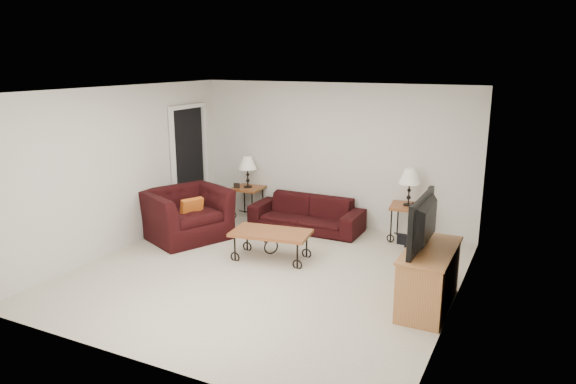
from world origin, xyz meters
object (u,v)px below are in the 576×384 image
at_px(lamp_right, 409,187).
at_px(tv_stand, 429,278).
at_px(armchair, 186,214).
at_px(television, 431,223).
at_px(side_table_left, 248,202).
at_px(coffee_table, 271,245).
at_px(side_table_right, 407,223).
at_px(lamp_left, 248,172).
at_px(sofa, 306,213).
at_px(backpack, 407,235).

bearing_deg(lamp_right, tv_stand, -70.15).
relative_size(lamp_right, armchair, 0.48).
xyz_separation_m(armchair, television, (4.08, -0.77, 0.64)).
distance_m(armchair, television, 4.21).
distance_m(lamp_right, armchair, 3.64).
relative_size(side_table_left, lamp_right, 0.96).
distance_m(side_table_left, armchair, 1.51).
bearing_deg(coffee_table, side_table_right, 46.81).
distance_m(side_table_right, lamp_left, 3.04).
relative_size(coffee_table, television, 1.05).
distance_m(lamp_left, lamp_right, 2.99).
height_order(sofa, coffee_table, sofa).
distance_m(lamp_left, armchair, 1.58).
height_order(sofa, tv_stand, tv_stand).
xyz_separation_m(coffee_table, tv_stand, (2.41, -0.54, 0.15)).
bearing_deg(lamp_right, television, -70.60).
bearing_deg(television, lamp_left, -120.73).
xyz_separation_m(lamp_right, tv_stand, (0.81, -2.25, -0.53)).
relative_size(sofa, armchair, 1.54).
height_order(coffee_table, armchair, armchair).
xyz_separation_m(lamp_left, television, (3.78, -2.25, 0.18)).
distance_m(coffee_table, backpack, 2.14).
height_order(side_table_right, lamp_left, lamp_left).
bearing_deg(sofa, armchair, -140.62).
bearing_deg(coffee_table, television, -12.84).
bearing_deg(television, lamp_right, -160.60).
relative_size(armchair, tv_stand, 1.03).
bearing_deg(armchair, sofa, -26.26).
distance_m(sofa, side_table_left, 1.29).
xyz_separation_m(coffee_table, backpack, (1.71, 1.29, 0.03)).
relative_size(lamp_left, television, 0.53).
relative_size(side_table_left, coffee_table, 0.50).
relative_size(lamp_left, armchair, 0.46).
height_order(armchair, television, television).
relative_size(sofa, lamp_left, 3.37).
distance_m(side_table_right, lamp_right, 0.60).
height_order(side_table_left, side_table_right, side_table_right).
distance_m(sofa, coffee_table, 1.53).
xyz_separation_m(sofa, television, (2.51, -2.07, 0.76)).
xyz_separation_m(side_table_right, television, (0.79, -2.25, 0.75)).
xyz_separation_m(side_table_left, armchair, (-0.31, -1.48, 0.12)).
distance_m(coffee_table, armchair, 1.72).
bearing_deg(tv_stand, side_table_right, 109.85).
height_order(lamp_left, lamp_right, lamp_right).
distance_m(side_table_right, armchair, 3.61).
bearing_deg(armchair, lamp_left, 12.67).
bearing_deg(backpack, side_table_right, 106.72).
xyz_separation_m(lamp_right, television, (0.79, -2.25, 0.15)).
relative_size(sofa, side_table_left, 3.37).
relative_size(sofa, television, 1.78).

